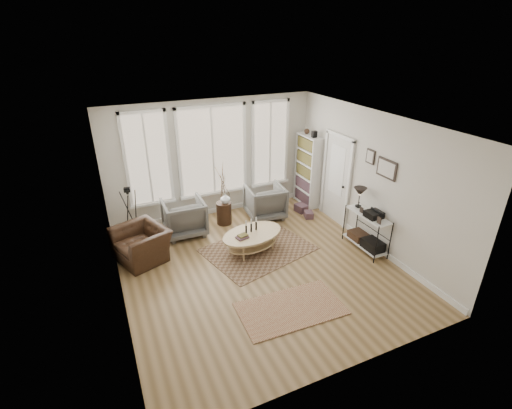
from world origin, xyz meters
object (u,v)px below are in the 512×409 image
bookcase (308,170)px  low_shelf (366,228)px  armchair_left (184,217)px  side_table (223,196)px  armchair_right (265,201)px  accent_chair (141,244)px  coffee_table (252,237)px

bookcase → low_shelf: bookcase is taller
armchair_left → side_table: bearing=-173.3°
armchair_left → armchair_right: armchair_left is taller
side_table → accent_chair: (-2.07, -0.76, -0.40)m
bookcase → armchair_left: 3.49m
side_table → accent_chair: 2.24m
armchair_right → accent_chair: armchair_right is taller
low_shelf → armchair_left: size_ratio=1.40×
bookcase → armchair_left: bookcase is taller
coffee_table → side_table: 1.50m
armchair_right → side_table: 1.12m
low_shelf → accent_chair: low_shelf is taller
low_shelf → armchair_right: 2.62m
low_shelf → side_table: (-2.38, 2.35, 0.23)m
bookcase → low_shelf: (-0.06, -2.52, -0.44)m
armchair_right → side_table: size_ratio=0.60×
coffee_table → accent_chair: 2.29m
armchair_left → accent_chair: (-1.07, -0.66, -0.08)m
low_shelf → side_table: side_table is taller
coffee_table → armchair_right: armchair_right is taller
bookcase → low_shelf: 2.56m
armchair_left → bookcase: bearing=-174.4°
coffee_table → armchair_left: armchair_left is taller
coffee_table → low_shelf: bearing=-22.0°
bookcase → accent_chair: 4.64m
side_table → accent_chair: side_table is taller
bookcase → armchair_right: size_ratio=2.23×
bookcase → side_table: bookcase is taller
armchair_right → bookcase: bearing=-163.9°
low_shelf → coffee_table: bearing=158.0°
bookcase → armchair_right: (-1.37, -0.25, -0.54)m
accent_chair → coffee_table: bearing=51.9°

